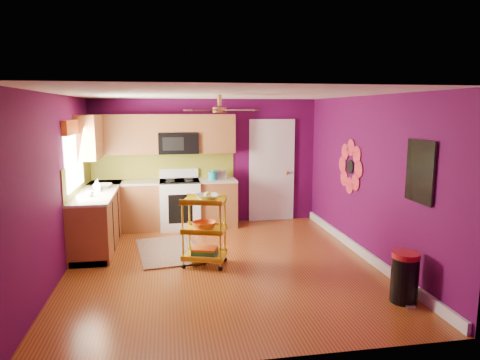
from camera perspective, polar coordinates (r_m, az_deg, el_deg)
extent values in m
plane|color=brown|center=(6.50, -2.36, -11.23)|extent=(5.00, 5.00, 0.00)
cube|color=#500943|center=(8.64, -4.54, 2.42)|extent=(4.50, 0.04, 2.50)
cube|color=#500943|center=(3.77, 2.41, -6.57)|extent=(4.50, 0.04, 2.50)
cube|color=#500943|center=(6.31, -23.17, -0.85)|extent=(0.04, 5.00, 2.50)
cube|color=#500943|center=(6.83, 16.64, 0.24)|extent=(0.04, 5.00, 2.50)
cube|color=silver|center=(6.09, -2.52, 11.36)|extent=(4.50, 5.00, 0.04)
cube|color=white|center=(7.09, 15.97, -9.23)|extent=(0.05, 4.90, 0.14)
cube|color=brown|center=(7.71, -18.31, -4.91)|extent=(0.60, 2.30, 0.90)
cube|color=brown|center=(8.44, -10.05, -3.36)|extent=(2.80, 0.60, 0.90)
cube|color=beige|center=(7.61, -18.49, -1.48)|extent=(0.63, 2.30, 0.04)
cube|color=beige|center=(8.35, -10.14, -0.21)|extent=(2.80, 0.63, 0.04)
cube|color=black|center=(7.81, -18.16, -7.76)|extent=(0.54, 2.30, 0.10)
cube|color=black|center=(8.54, -9.97, -5.98)|extent=(2.80, 0.54, 0.10)
cube|color=white|center=(8.41, -8.00, -3.28)|extent=(0.76, 0.66, 0.92)
cube|color=black|center=(8.33, -8.08, -0.16)|extent=(0.76, 0.62, 0.03)
cube|color=white|center=(8.58, -8.15, 0.90)|extent=(0.76, 0.06, 0.18)
cube|color=black|center=(8.10, -7.93, -3.85)|extent=(0.45, 0.02, 0.55)
cube|color=brown|center=(8.43, -15.37, 5.88)|extent=(1.32, 0.33, 0.75)
cube|color=brown|center=(8.44, -3.20, 6.20)|extent=(0.72, 0.33, 0.75)
cube|color=brown|center=(8.38, -8.28, 7.50)|extent=(0.76, 0.33, 0.34)
cube|color=brown|center=(8.01, -19.24, 5.53)|extent=(0.33, 1.30, 0.75)
cube|color=black|center=(8.37, -8.22, 4.89)|extent=(0.76, 0.38, 0.40)
cube|color=olive|center=(8.60, -10.18, 1.91)|extent=(2.80, 0.01, 0.51)
cube|color=olive|center=(7.62, -20.75, 0.51)|extent=(0.01, 2.30, 0.51)
cube|color=white|center=(7.28, -21.28, 2.91)|extent=(0.03, 1.20, 1.00)
cube|color=#CD5112|center=(7.24, -21.26, 6.62)|extent=(0.08, 1.35, 0.22)
cube|color=white|center=(8.86, 4.22, 1.14)|extent=(0.85, 0.04, 2.05)
cube|color=white|center=(8.84, 4.25, 1.12)|extent=(0.95, 0.02, 2.15)
sphere|color=#BF8C3F|center=(8.90, 6.30, 0.97)|extent=(0.07, 0.07, 0.07)
cylinder|color=black|center=(7.34, 14.47, 1.73)|extent=(0.01, 0.24, 0.24)
cube|color=teal|center=(5.57, 22.94, 1.04)|extent=(0.03, 0.52, 0.72)
cube|color=black|center=(5.56, 22.81, 1.03)|extent=(0.01, 0.56, 0.76)
cylinder|color=#BF8C3F|center=(6.29, -2.75, 10.57)|extent=(0.06, 0.06, 0.16)
cylinder|color=#BF8C3F|center=(6.29, -2.74, 9.29)|extent=(0.20, 0.20, 0.08)
cube|color=#4C2D19|center=(6.59, -0.67, 9.30)|extent=(0.47, 0.47, 0.01)
cube|color=#4C2D19|center=(6.53, -5.40, 9.26)|extent=(0.47, 0.47, 0.01)
cube|color=#4C2D19|center=(5.99, -5.01, 9.27)|extent=(0.47, 0.47, 0.01)
cube|color=#4C2D19|center=(6.06, 0.13, 9.30)|extent=(0.47, 0.47, 0.01)
cube|color=black|center=(7.16, -9.54, -9.29)|extent=(1.13, 1.63, 0.02)
cylinder|color=yellow|center=(6.24, -7.63, -7.16)|extent=(0.03, 0.03, 0.95)
cylinder|color=yellow|center=(6.12, -2.65, -7.42)|extent=(0.03, 0.03, 0.95)
cylinder|color=yellow|center=(6.59, -6.74, -6.25)|extent=(0.03, 0.03, 0.95)
cylinder|color=yellow|center=(6.48, -2.03, -6.47)|extent=(0.03, 0.03, 0.95)
sphere|color=black|center=(6.40, -7.54, -11.34)|extent=(0.07, 0.07, 0.07)
sphere|color=black|center=(6.28, -2.62, -11.67)|extent=(0.07, 0.07, 0.07)
sphere|color=black|center=(6.74, -6.66, -10.23)|extent=(0.07, 0.07, 0.07)
sphere|color=black|center=(6.63, -2.00, -10.51)|extent=(0.07, 0.07, 0.07)
cube|color=yellow|center=(6.24, -4.83, -2.83)|extent=(0.72, 0.61, 0.03)
cube|color=yellow|center=(6.35, -4.78, -6.67)|extent=(0.72, 0.61, 0.03)
cube|color=yellow|center=(6.47, -4.73, -10.10)|extent=(0.72, 0.61, 0.03)
imported|color=beige|center=(6.22, -4.34, -2.32)|extent=(0.42, 0.42, 0.08)
sphere|color=yellow|center=(6.21, -4.34, -2.09)|extent=(0.11, 0.11, 0.11)
imported|color=#CD5112|center=(6.33, -4.79, -6.05)|extent=(0.44, 0.44, 0.11)
cube|color=navy|center=(6.46, -4.73, -9.77)|extent=(0.42, 0.36, 0.04)
cube|color=#267233|center=(6.44, -4.74, -9.42)|extent=(0.42, 0.36, 0.04)
cube|color=#CD5112|center=(6.43, -4.74, -9.11)|extent=(0.42, 0.36, 0.03)
cylinder|color=black|center=(5.60, 21.08, -12.33)|extent=(0.32, 0.32, 0.55)
cylinder|color=#A6171E|center=(5.50, 21.26, -9.36)|extent=(0.32, 0.32, 0.06)
cube|color=beige|center=(5.57, 21.78, -15.38)|extent=(0.11, 0.06, 0.03)
cylinder|color=teal|center=(8.30, -3.68, 0.56)|extent=(0.18, 0.18, 0.16)
sphere|color=teal|center=(8.29, -3.68, 1.24)|extent=(0.06, 0.06, 0.06)
cube|color=beige|center=(8.41, -2.66, 0.74)|extent=(0.22, 0.15, 0.18)
imported|color=#EA3F72|center=(7.50, -18.44, -0.66)|extent=(0.09, 0.10, 0.21)
imported|color=white|center=(7.67, -18.62, -0.64)|extent=(0.12, 0.12, 0.16)
imported|color=white|center=(7.83, -17.71, -0.74)|extent=(0.28, 0.28, 0.07)
imported|color=white|center=(7.09, -19.40, -1.74)|extent=(0.12, 0.12, 0.09)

